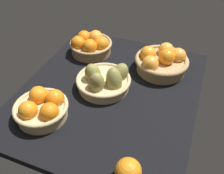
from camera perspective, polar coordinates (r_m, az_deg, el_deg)
name	(u,v)px	position (r cm, az deg, el deg)	size (l,w,h in cm)	color
market_tray	(110,92)	(105.96, -0.50, -1.27)	(84.00, 72.00, 3.00)	black
basket_near_right	(161,61)	(115.26, 11.29, 5.87)	(24.26, 24.26, 11.92)	tan
basket_far_left	(42,108)	(94.95, -15.77, -4.62)	(20.26, 20.26, 10.10)	tan
basket_center_pears	(104,81)	(103.34, -1.74, 1.47)	(23.07, 23.10, 13.23)	tan
basket_far_right	(91,45)	(125.46, -4.94, 9.64)	(21.12, 21.12, 10.96)	tan
loose_orange_front_gap	(128,171)	(76.29, 3.75, -18.72)	(8.01, 8.01, 8.01)	orange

